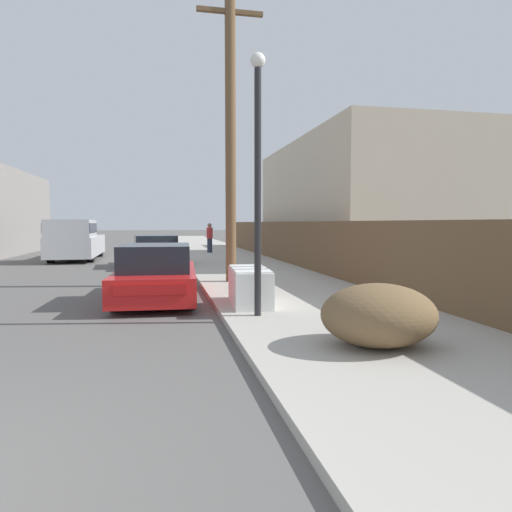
{
  "coord_description": "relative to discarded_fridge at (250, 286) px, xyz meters",
  "views": [
    {
      "loc": [
        2.15,
        -2.91,
        1.75
      ],
      "look_at": [
        4.65,
        9.02,
        0.87
      ],
      "focal_mm": 32.0,
      "sensor_mm": 36.0,
      "label": 1
    }
  ],
  "objects": [
    {
      "name": "sidewalk_curb",
      "position": [
        1.41,
        17.49,
        -0.43
      ],
      "size": [
        4.2,
        63.0,
        0.12
      ],
      "primitive_type": "cube",
      "color": "#ADA89E",
      "rests_on": "ground"
    },
    {
      "name": "discarded_fridge",
      "position": [
        0.0,
        0.0,
        0.0
      ],
      "size": [
        0.83,
        1.72,
        0.76
      ],
      "rotation": [
        0.0,
        0.0,
        -0.07
      ],
      "color": "white",
      "rests_on": "sidewalk_curb"
    },
    {
      "name": "parked_sports_car_red",
      "position": [
        -1.84,
        1.55,
        0.09
      ],
      "size": [
        1.91,
        4.19,
        1.28
      ],
      "rotation": [
        0.0,
        0.0,
        -0.05
      ],
      "color": "red",
      "rests_on": "ground"
    },
    {
      "name": "car_parked_mid",
      "position": [
        -1.97,
        9.94,
        0.11
      ],
      "size": [
        2.15,
        4.26,
        1.26
      ],
      "rotation": [
        0.0,
        0.0,
        0.08
      ],
      "color": "gray",
      "rests_on": "ground"
    },
    {
      "name": "pickup_truck",
      "position": [
        -5.65,
        13.63,
        0.46
      ],
      "size": [
        2.08,
        5.83,
        1.89
      ],
      "rotation": [
        0.0,
        0.0,
        3.16
      ],
      "color": "silver",
      "rests_on": "ground"
    },
    {
      "name": "utility_pole",
      "position": [
        0.18,
        3.64,
        3.81
      ],
      "size": [
        1.8,
        0.29,
        8.11
      ],
      "color": "brown",
      "rests_on": "sidewalk_curb"
    },
    {
      "name": "street_lamp",
      "position": [
        -0.07,
        -1.13,
        2.27
      ],
      "size": [
        0.26,
        0.26,
        4.52
      ],
      "color": "#232326",
      "rests_on": "sidewalk_curb"
    },
    {
      "name": "brush_pile",
      "position": [
        1.08,
        -3.41,
        0.05
      ],
      "size": [
        1.55,
        1.37,
        0.83
      ],
      "color": "brown",
      "rests_on": "sidewalk_curb"
    },
    {
      "name": "wooden_fence",
      "position": [
        3.36,
        8.64,
        0.48
      ],
      "size": [
        0.08,
        32.1,
        1.69
      ],
      "primitive_type": "cube",
      "color": "brown",
      "rests_on": "sidewalk_curb"
    },
    {
      "name": "building_right_house",
      "position": [
        7.23,
        11.23,
        2.25
      ],
      "size": [
        6.0,
        12.81,
        5.46
      ],
      "primitive_type": "cube",
      "color": "beige",
      "rests_on": "ground"
    },
    {
      "name": "pedestrian",
      "position": [
        0.92,
        16.3,
        0.46
      ],
      "size": [
        0.34,
        0.34,
        1.62
      ],
      "color": "#282D42",
      "rests_on": "sidewalk_curb"
    }
  ]
}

